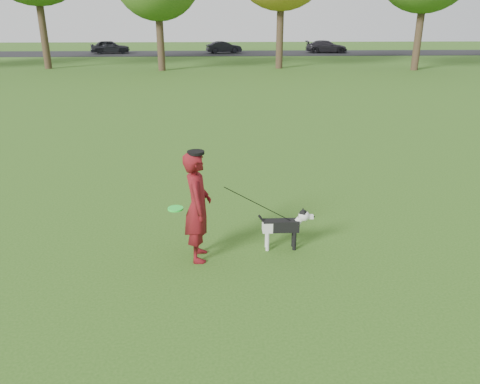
{
  "coord_description": "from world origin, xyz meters",
  "views": [
    {
      "loc": [
        -0.21,
        -6.91,
        3.52
      ],
      "look_at": [
        0.09,
        -0.16,
        0.95
      ],
      "focal_mm": 35.0,
      "sensor_mm": 36.0,
      "label": 1
    }
  ],
  "objects_px": {
    "man": "(198,207)",
    "car_left": "(110,47)",
    "dog": "(285,225)",
    "car_right": "(326,47)",
    "car_mid": "(224,47)"
  },
  "relations": [
    {
      "from": "car_right",
      "to": "car_left",
      "type": "bearing_deg",
      "value": 94.81
    },
    {
      "from": "car_left",
      "to": "car_right",
      "type": "xyz_separation_m",
      "value": [
        20.75,
        0.0,
        -0.03
      ]
    },
    {
      "from": "man",
      "to": "dog",
      "type": "relative_size",
      "value": 1.89
    },
    {
      "from": "car_left",
      "to": "car_right",
      "type": "height_order",
      "value": "car_left"
    },
    {
      "from": "dog",
      "to": "car_right",
      "type": "xyz_separation_m",
      "value": [
        9.46,
        40.24,
        0.18
      ]
    },
    {
      "from": "car_left",
      "to": "car_mid",
      "type": "bearing_deg",
      "value": -100.66
    },
    {
      "from": "man",
      "to": "car_mid",
      "type": "bearing_deg",
      "value": -3.25
    },
    {
      "from": "car_mid",
      "to": "dog",
      "type": "bearing_deg",
      "value": 167.18
    },
    {
      "from": "car_mid",
      "to": "car_right",
      "type": "bearing_deg",
      "value": -103.49
    },
    {
      "from": "man",
      "to": "car_left",
      "type": "bearing_deg",
      "value": 11.79
    },
    {
      "from": "car_mid",
      "to": "man",
      "type": "bearing_deg",
      "value": 165.25
    },
    {
      "from": "man",
      "to": "dog",
      "type": "height_order",
      "value": "man"
    },
    {
      "from": "dog",
      "to": "car_left",
      "type": "bearing_deg",
      "value": 105.68
    },
    {
      "from": "car_left",
      "to": "man",
      "type": "bearing_deg",
      "value": -176.87
    },
    {
      "from": "car_mid",
      "to": "car_left",
      "type": "bearing_deg",
      "value": 76.51
    }
  ]
}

